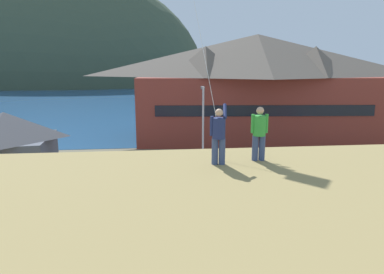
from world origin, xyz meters
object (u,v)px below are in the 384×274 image
(storage_shed_near_lot, at_px, (8,152))
(parked_car_front_row_silver, at_px, (374,206))
(parked_car_front_row_red, at_px, (234,174))
(person_companion, at_px, (259,132))
(moored_boat_wharfside, at_px, (151,117))
(parked_car_mid_row_near, at_px, (140,175))
(harbor_lodge, at_px, (256,84))
(parked_car_back_row_right, at_px, (306,168))
(parking_light_pole, at_px, (203,122))
(parked_car_mid_row_far, at_px, (280,206))
(wharf_dock, at_px, (174,118))
(storage_shed_waterside, at_px, (191,120))
(parked_car_mid_row_center, at_px, (95,214))
(person_kite_flyer, at_px, (219,134))

(storage_shed_near_lot, xyz_separation_m, parked_car_front_row_silver, (21.44, -6.66, -1.79))
(parked_car_front_row_red, bearing_deg, person_companion, -99.34)
(moored_boat_wharfside, height_order, parked_car_mid_row_near, moored_boat_wharfside)
(harbor_lodge, xyz_separation_m, parked_car_back_row_right, (-0.21, -14.59, -5.07))
(parking_light_pole, bearing_deg, moored_boat_wharfside, 101.42)
(moored_boat_wharfside, bearing_deg, parked_car_back_row_right, -66.12)
(parked_car_back_row_right, bearing_deg, parked_car_mid_row_far, -124.13)
(parked_car_back_row_right, bearing_deg, wharf_dock, 107.00)
(storage_shed_near_lot, distance_m, moored_boat_wharfside, 28.42)
(storage_shed_waterside, relative_size, parked_car_front_row_red, 1.52)
(parked_car_front_row_red, height_order, parking_light_pole, parking_light_pole)
(parked_car_mid_row_center, relative_size, parked_car_back_row_right, 0.98)
(storage_shed_waterside, relative_size, parked_car_back_row_right, 1.50)
(parked_car_mid_row_center, relative_size, person_companion, 2.44)
(parked_car_mid_row_far, bearing_deg, person_kite_flyer, -124.92)
(parking_light_pole, bearing_deg, parked_car_mid_row_center, -124.29)
(moored_boat_wharfside, bearing_deg, storage_shed_waterside, -69.96)
(storage_shed_near_lot, bearing_deg, moored_boat_wharfside, 71.83)
(storage_shed_near_lot, bearing_deg, parked_car_front_row_silver, -17.25)
(moored_boat_wharfside, bearing_deg, parked_car_front_row_silver, -69.43)
(parked_car_front_row_silver, bearing_deg, parked_car_front_row_red, 137.18)
(storage_shed_waterside, relative_size, person_kite_flyer, 3.50)
(parked_car_mid_row_center, xyz_separation_m, parked_car_mid_row_near, (2.05, 6.00, 0.00))
(storage_shed_waterside, height_order, parked_car_mid_row_far, storage_shed_waterside)
(parked_car_front_row_silver, distance_m, person_companion, 11.52)
(harbor_lodge, distance_m, wharf_dock, 16.57)
(parked_car_mid_row_far, height_order, parking_light_pole, parking_light_pole)
(parked_car_mid_row_center, bearing_deg, storage_shed_waterside, 70.99)
(wharf_dock, relative_size, parked_car_mid_row_center, 3.22)
(moored_boat_wharfside, relative_size, parked_car_front_row_silver, 1.58)
(person_kite_flyer, bearing_deg, parked_car_mid_row_far, 55.08)
(parked_car_front_row_red, height_order, person_kite_flyer, person_kite_flyer)
(parked_car_back_row_right, height_order, parked_car_mid_row_near, same)
(parked_car_front_row_silver, relative_size, parking_light_pole, 0.66)
(parked_car_front_row_silver, bearing_deg, parked_car_mid_row_center, 178.27)
(storage_shed_waterside, bearing_deg, harbor_lodge, 5.82)
(moored_boat_wharfside, distance_m, person_companion, 40.06)
(moored_boat_wharfside, relative_size, person_companion, 3.95)
(parked_car_mid_row_center, relative_size, parked_car_front_row_silver, 0.98)
(wharf_dock, bearing_deg, person_kite_flyer, -90.71)
(wharf_dock, xyz_separation_m, parked_car_front_row_silver, (9.18, -34.35, 0.71))
(wharf_dock, height_order, moored_boat_wharfside, moored_boat_wharfside)
(parked_car_front_row_silver, relative_size, parked_car_mid_row_near, 1.01)
(person_companion, bearing_deg, parked_car_front_row_red, 80.66)
(parked_car_mid_row_far, height_order, parked_car_front_row_silver, same)
(storage_shed_near_lot, height_order, person_companion, person_companion)
(wharf_dock, distance_m, parked_car_back_row_right, 28.78)
(wharf_dock, distance_m, parked_car_front_row_red, 28.58)
(storage_shed_near_lot, distance_m, parked_car_mid_row_far, 17.58)
(moored_boat_wharfside, distance_m, parked_car_front_row_silver, 35.88)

